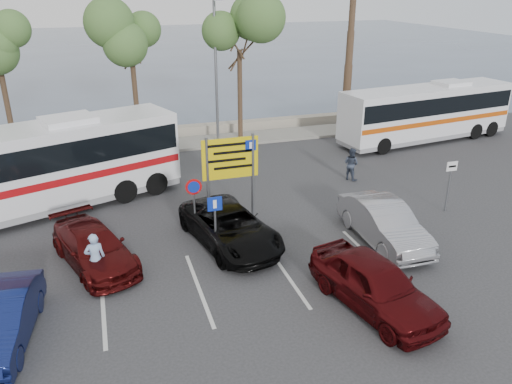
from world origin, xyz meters
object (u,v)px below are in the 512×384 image
object	(u,v)px
car_red	(375,284)
suv_black	(230,227)
street_lamp_right	(216,65)
car_maroon	(94,247)
car_blue	(1,320)
car_silver_b	(384,223)
pedestrian_far	(351,164)
direction_sign	(230,165)
coach_bus_left	(29,173)
coach_bus_right	(426,115)
pedestrian_near	(95,258)

from	to	relation	value
car_red	suv_black	distance (m)	5.83
street_lamp_right	car_maroon	bearing A→B (deg)	-121.04
street_lamp_right	car_blue	xyz separation A→B (m)	(-9.63, -15.41, -3.93)
suv_black	car_silver_b	bearing A→B (deg)	-27.70
car_blue	suv_black	distance (m)	7.90
suv_black	pedestrian_far	distance (m)	8.54
direction_sign	coach_bus_left	size ratio (longest dim) A/B	0.29
coach_bus_right	suv_black	bearing A→B (deg)	-148.17
coach_bus_right	car_red	size ratio (longest dim) A/B	2.48
car_maroon	pedestrian_near	world-z (taller)	pedestrian_near
car_maroon	suv_black	xyz separation A→B (m)	(4.73, -0.00, 0.04)
car_maroon	car_silver_b	bearing A→B (deg)	-28.47
coach_bus_right	car_red	xyz separation A→B (m)	(-11.50, -14.00, -0.83)
street_lamp_right	car_red	distance (m)	17.45
direction_sign	pedestrian_near	xyz separation A→B (m)	(-5.19, -2.86, -1.57)
coach_bus_right	suv_black	distance (m)	17.09
car_blue	direction_sign	bearing A→B (deg)	40.88
street_lamp_right	pedestrian_far	world-z (taller)	street_lamp_right
direction_sign	car_red	distance (m)	7.34
coach_bus_right	car_silver_b	distance (m)	13.95
direction_sign	suv_black	size ratio (longest dim) A/B	0.72
coach_bus_left	car_red	bearing A→B (deg)	-45.00
car_red	suv_black	world-z (taller)	car_red
coach_bus_left	pedestrian_near	bearing A→B (deg)	-69.41
street_lamp_right	car_blue	size ratio (longest dim) A/B	1.96
street_lamp_right	car_red	xyz separation A→B (m)	(0.50, -17.02, -3.82)
pedestrian_near	direction_sign	bearing A→B (deg)	-156.87
coach_bus_left	pedestrian_far	xyz separation A→B (m)	(14.25, -0.48, -0.98)
car_silver_b	pedestrian_near	world-z (taller)	pedestrian_near
coach_bus_left	pedestrian_near	xyz separation A→B (m)	(2.32, -6.17, -0.91)
street_lamp_right	car_maroon	world-z (taller)	street_lamp_right
pedestrian_far	street_lamp_right	bearing A→B (deg)	3.05
coach_bus_left	coach_bus_right	distance (m)	21.87
street_lamp_right	suv_black	distance (m)	12.88
car_silver_b	pedestrian_far	world-z (taller)	pedestrian_far
car_blue	car_maroon	distance (m)	4.15
coach_bus_right	car_silver_b	xyz separation A→B (m)	(-9.10, -10.54, -0.85)
direction_sign	car_maroon	distance (m)	5.79
car_blue	pedestrian_far	size ratio (longest dim) A/B	2.59
car_blue	car_maroon	size ratio (longest dim) A/B	0.92
car_blue	suv_black	world-z (taller)	suv_black
street_lamp_right	car_blue	bearing A→B (deg)	-122.01
car_blue	car_red	size ratio (longest dim) A/B	0.90
coach_bus_right	coach_bus_left	bearing A→B (deg)	-169.46
street_lamp_right	direction_sign	xyz separation A→B (m)	(-2.00, -10.32, -2.17)
car_maroon	suv_black	distance (m)	4.73
car_silver_b	coach_bus_left	bearing A→B (deg)	153.00
direction_sign	car_maroon	size ratio (longest dim) A/B	0.81
car_maroon	coach_bus_left	bearing A→B (deg)	94.56
car_silver_b	car_blue	bearing A→B (deg)	-170.79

